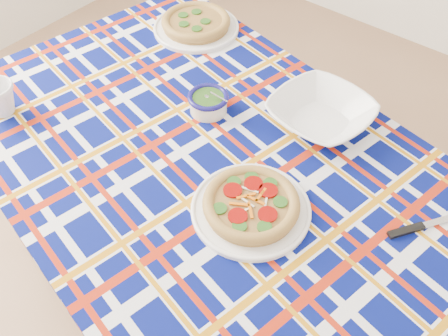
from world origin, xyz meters
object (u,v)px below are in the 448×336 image
Objects in this scene: main_focaccia_plate at (251,204)px; pesto_bowl at (208,101)px; serving_bowl at (321,114)px; dining_table at (212,178)px.

pesto_bowl reaches higher than main_focaccia_plate.
pesto_bowl is 0.30m from serving_bowl.
pesto_bowl reaches higher than serving_bowl.
pesto_bowl is 0.43× the size of serving_bowl.
serving_bowl reaches higher than main_focaccia_plate.
serving_bowl is at bearing 75.93° from dining_table.
dining_table is at bearing 158.92° from main_focaccia_plate.
main_focaccia_plate is 0.35m from pesto_bowl.
main_focaccia_plate is at bearing -34.24° from pesto_bowl.
pesto_bowl is (-0.12, 0.13, 0.10)m from dining_table.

